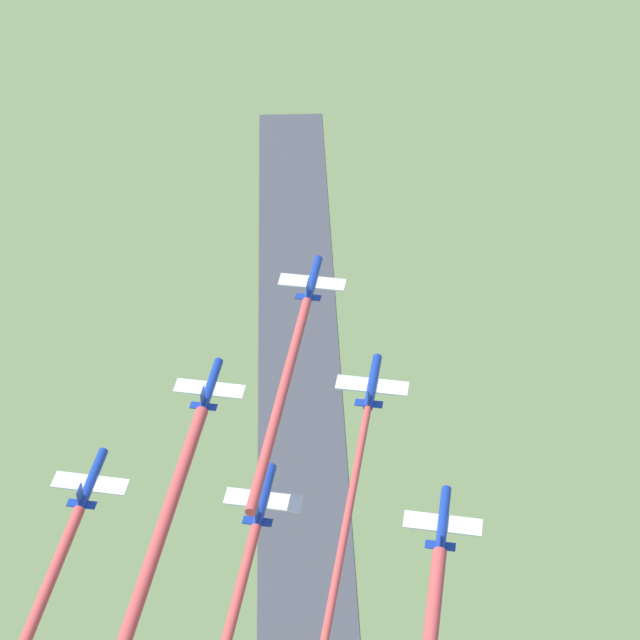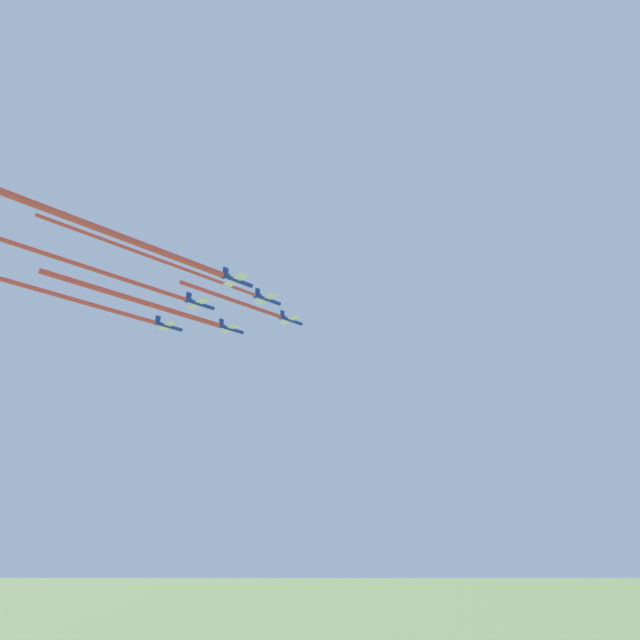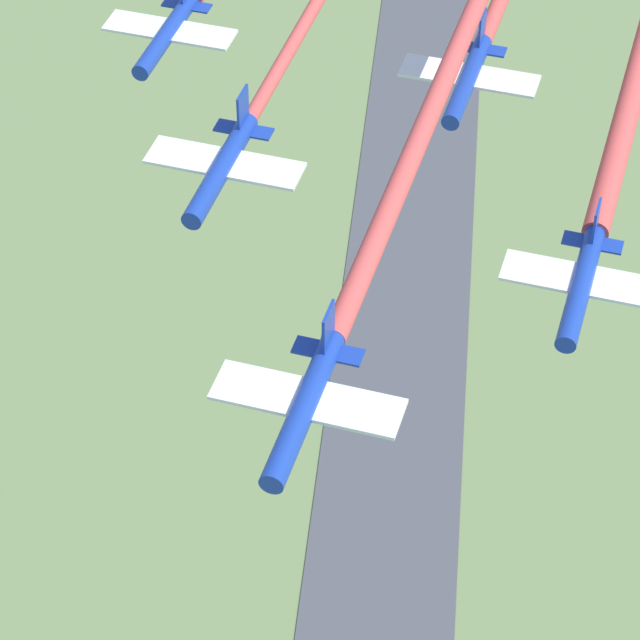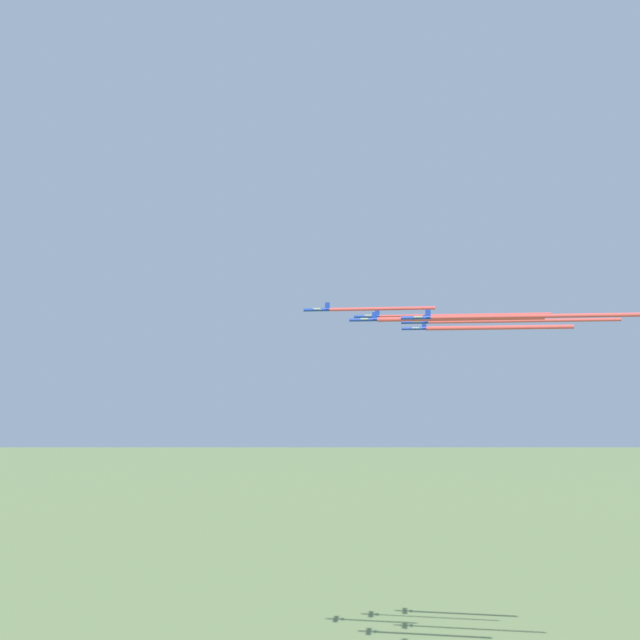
{
  "view_description": "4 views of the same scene",
  "coord_description": "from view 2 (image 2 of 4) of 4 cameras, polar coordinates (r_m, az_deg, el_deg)",
  "views": [
    {
      "loc": [
        91.91,
        46.86,
        204.72
      ],
      "look_at": [
        -15.91,
        29.37,
        116.2
      ],
      "focal_mm": 70.0,
      "sensor_mm": 36.0,
      "label": 1
    },
    {
      "loc": [
        63.89,
        132.11,
        63.02
      ],
      "look_at": [
        -22.09,
        34.48,
        121.44
      ],
      "focal_mm": 28.0,
      "sensor_mm": 36.0,
      "label": 2
    },
    {
      "loc": [
        -53.45,
        16.43,
        162.92
      ],
      "look_at": [
        -9.59,
        29.93,
        119.74
      ],
      "focal_mm": 85.0,
      "sensor_mm": 36.0,
      "label": 3
    },
    {
      "loc": [
        10.38,
        -154.15,
        99.12
      ],
      "look_at": [
        -15.47,
        29.83,
        118.63
      ],
      "focal_mm": 35.0,
      "sensor_mm": 36.0,
      "label": 4
    }
  ],
  "objects": [
    {
      "name": "jet_3",
      "position": [
        141.46,
        -17.03,
        -0.66
      ],
      "size": [
        7.86,
        7.34,
        2.64
      ],
      "rotation": [
        0.0,
        0.0,
        1.58
      ],
      "color": "#19389E"
    },
    {
      "name": "smoke_trail_0",
      "position": [
        133.57,
        -9.83,
        2.2
      ],
      "size": [
        30.89,
        1.14,
        1.0
      ],
      "rotation": [
        0.0,
        0.0,
        1.58
      ],
      "color": "#D84C47"
    },
    {
      "name": "jet_2",
      "position": [
        128.85,
        -6.11,
        2.39
      ],
      "size": [
        7.86,
        7.34,
        2.64
      ],
      "rotation": [
        0.0,
        0.0,
        1.58
      ],
      "color": "#19389E"
    },
    {
      "name": "jet_0",
      "position": [
        143.33,
        -3.41,
        -0.01
      ],
      "size": [
        7.86,
        7.34,
        2.64
      ],
      "rotation": [
        0.0,
        0.0,
        1.58
      ],
      "color": "#19389E"
    },
    {
      "name": "jet_4",
      "position": [
        127.55,
        -13.68,
        1.83
      ],
      "size": [
        7.86,
        7.34,
        2.64
      ],
      "rotation": [
        0.0,
        0.0,
        1.58
      ],
      "color": "#19389E"
    },
    {
      "name": "smoke_trail_2",
      "position": [
        116.7,
        -17.77,
        6.51
      ],
      "size": [
        50.79,
        0.94,
        0.72
      ],
      "rotation": [
        0.0,
        0.0,
        1.58
      ],
      "color": "#D84C47"
    },
    {
      "name": "jet_5",
      "position": [
        114.08,
        -9.54,
        4.52
      ],
      "size": [
        7.86,
        7.34,
        2.64
      ],
      "rotation": [
        0.0,
        0.0,
        1.58
      ],
      "color": "#19389E"
    },
    {
      "name": "smoke_trail_5",
      "position": [
        104.94,
        -21.66,
        8.79
      ],
      "size": [
        44.76,
        1.5,
        1.31
      ],
      "rotation": [
        0.0,
        0.0,
        1.58
      ],
      "color": "#D84C47"
    },
    {
      "name": "smoke_trail_3",
      "position": [
        133.39,
        -28.9,
        2.88
      ],
      "size": [
        54.16,
        1.3,
        1.07
      ],
      "rotation": [
        0.0,
        0.0,
        1.58
      ],
      "color": "#D84C47"
    },
    {
      "name": "jet_1",
      "position": [
        140.7,
        -10.23,
        -0.99
      ],
      "size": [
        7.86,
        7.34,
        2.64
      ],
      "rotation": [
        0.0,
        0.0,
        1.58
      ],
      "color": "#19389E"
    },
    {
      "name": "smoke_trail_1",
      "position": [
        130.49,
        -19.98,
        2.05
      ],
      "size": [
        45.16,
        1.48,
        1.29
      ],
      "rotation": [
        0.0,
        0.0,
        1.58
      ],
      "color": "#D84C47"
    },
    {
      "name": "smoke_trail_4",
      "position": [
        118.64,
        -26.52,
        5.93
      ],
      "size": [
        53.1,
        1.18,
        0.95
      ],
      "rotation": [
        0.0,
        0.0,
        1.58
      ],
      "color": "#D84C47"
    }
  ]
}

